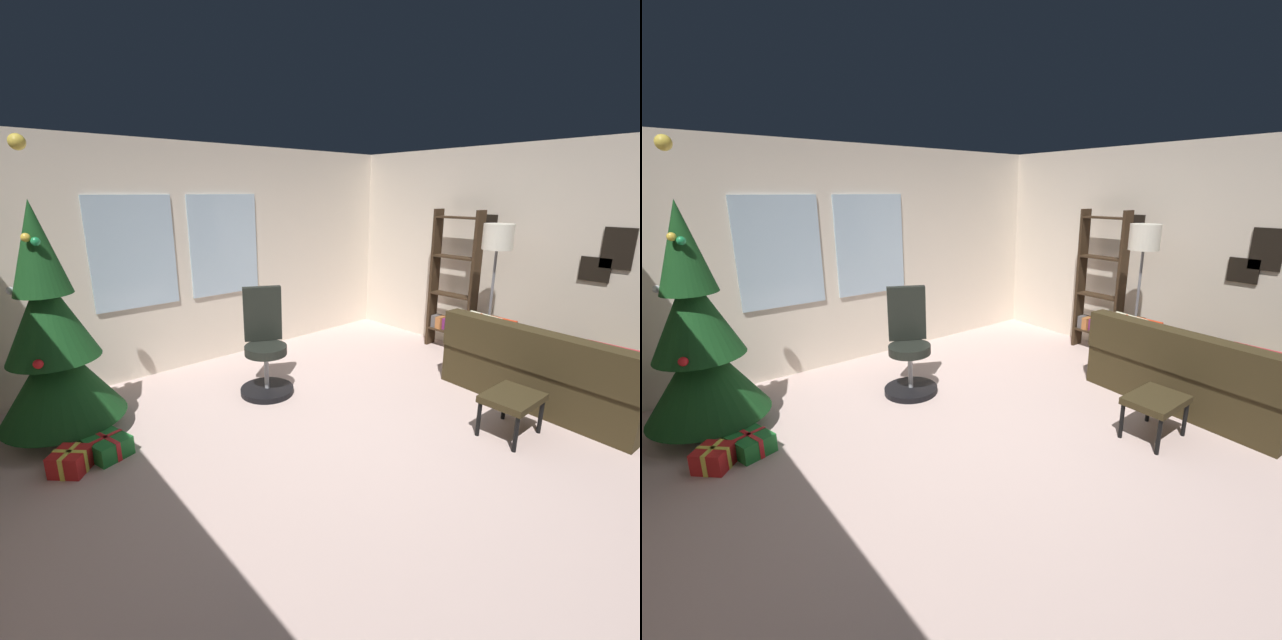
# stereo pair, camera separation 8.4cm
# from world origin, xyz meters

# --- Properties ---
(ground_plane) EXTENTS (5.44, 5.17, 0.10)m
(ground_plane) POSITION_xyz_m (0.00, 0.00, -0.05)
(ground_plane) COLOR beige
(wall_back_with_windows) EXTENTS (5.44, 0.12, 2.60)m
(wall_back_with_windows) POSITION_xyz_m (-0.02, 2.63, 1.30)
(wall_back_with_windows) COLOR beige
(wall_back_with_windows) RESTS_ON ground_plane
(wall_right_with_frames) EXTENTS (0.12, 5.17, 2.60)m
(wall_right_with_frames) POSITION_xyz_m (2.77, -0.00, 1.30)
(wall_right_with_frames) COLOR beige
(wall_right_with_frames) RESTS_ON ground_plane
(couch) EXTENTS (1.45, 1.97, 0.81)m
(couch) POSITION_xyz_m (1.98, -0.76, 0.30)
(couch) COLOR #362B17
(couch) RESTS_ON ground_plane
(footstool) EXTENTS (0.51, 0.39, 0.38)m
(footstool) POSITION_xyz_m (1.00, -0.77, 0.33)
(footstool) COLOR #362B17
(footstool) RESTS_ON ground_plane
(holiday_tree) EXTENTS (1.00, 1.00, 2.47)m
(holiday_tree) POSITION_xyz_m (-1.94, 1.77, 0.83)
(holiday_tree) COLOR #4C331E
(holiday_tree) RESTS_ON ground_plane
(gift_box_red) EXTENTS (0.34, 0.34, 0.18)m
(gift_box_red) POSITION_xyz_m (-2.05, 1.13, 0.09)
(gift_box_red) COLOR red
(gift_box_red) RESTS_ON ground_plane
(gift_box_green) EXTENTS (0.36, 0.41, 0.17)m
(gift_box_green) POSITION_xyz_m (-1.78, 1.20, 0.08)
(gift_box_green) COLOR #1E722D
(gift_box_green) RESTS_ON ground_plane
(office_chair) EXTENTS (0.56, 0.58, 1.11)m
(office_chair) POSITION_xyz_m (-0.12, 1.36, 0.44)
(office_chair) COLOR black
(office_chair) RESTS_ON ground_plane
(bookshelf) EXTENTS (0.18, 0.64, 1.85)m
(bookshelf) POSITION_xyz_m (2.50, 0.85, 0.80)
(bookshelf) COLOR #332316
(bookshelf) RESTS_ON ground_plane
(floor_lamp) EXTENTS (0.33, 0.33, 1.72)m
(floor_lamp) POSITION_xyz_m (2.18, 0.14, 1.44)
(floor_lamp) COLOR slate
(floor_lamp) RESTS_ON ground_plane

